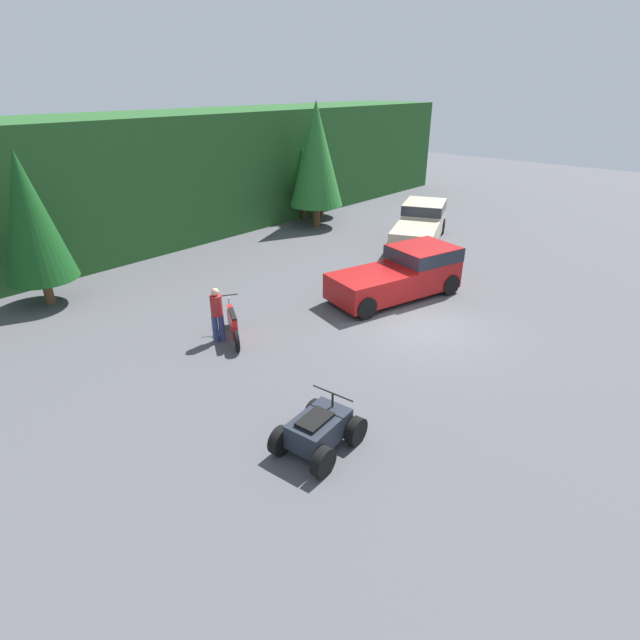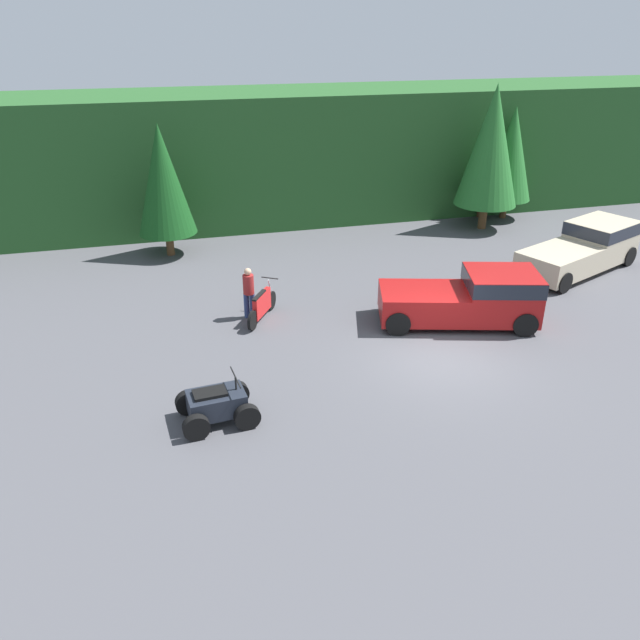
{
  "view_description": "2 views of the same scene",
  "coord_description": "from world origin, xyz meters",
  "px_view_note": "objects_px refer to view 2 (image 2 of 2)",
  "views": [
    {
      "loc": [
        -13.28,
        -7.34,
        7.34
      ],
      "look_at": [
        -3.31,
        1.53,
        0.95
      ],
      "focal_mm": 28.0,
      "sensor_mm": 36.0,
      "label": 1
    },
    {
      "loc": [
        -7.57,
        -14.63,
        9.1
      ],
      "look_at": [
        -3.31,
        1.53,
        0.95
      ],
      "focal_mm": 35.0,
      "sensor_mm": 36.0,
      "label": 2
    }
  ],
  "objects_px": {
    "dirt_bike": "(262,306)",
    "rider_person": "(249,291)",
    "pickup_truck_red": "(472,297)",
    "quad_atv": "(217,405)",
    "pickup_truck_second": "(586,246)"
  },
  "relations": [
    {
      "from": "pickup_truck_red",
      "to": "pickup_truck_second",
      "type": "xyz_separation_m",
      "value": [
        6.65,
        3.33,
        0.0
      ]
    },
    {
      "from": "pickup_truck_second",
      "to": "rider_person",
      "type": "relative_size",
      "value": 3.36
    },
    {
      "from": "dirt_bike",
      "to": "quad_atv",
      "type": "distance_m",
      "value": 5.87
    },
    {
      "from": "pickup_truck_second",
      "to": "dirt_bike",
      "type": "height_order",
      "value": "pickup_truck_second"
    },
    {
      "from": "dirt_bike",
      "to": "rider_person",
      "type": "relative_size",
      "value": 1.14
    },
    {
      "from": "quad_atv",
      "to": "pickup_truck_second",
      "type": "bearing_deg",
      "value": 18.42
    },
    {
      "from": "rider_person",
      "to": "pickup_truck_red",
      "type": "bearing_deg",
      "value": -81.72
    },
    {
      "from": "pickup_truck_red",
      "to": "rider_person",
      "type": "xyz_separation_m",
      "value": [
        -6.95,
        2.23,
        0.02
      ]
    },
    {
      "from": "quad_atv",
      "to": "rider_person",
      "type": "height_order",
      "value": "rider_person"
    },
    {
      "from": "rider_person",
      "to": "pickup_truck_second",
      "type": "bearing_deg",
      "value": -59.28
    },
    {
      "from": "quad_atv",
      "to": "rider_person",
      "type": "relative_size",
      "value": 1.14
    },
    {
      "from": "pickup_truck_second",
      "to": "rider_person",
      "type": "bearing_deg",
      "value": 161.71
    },
    {
      "from": "pickup_truck_red",
      "to": "dirt_bike",
      "type": "distance_m",
      "value": 6.88
    },
    {
      "from": "pickup_truck_red",
      "to": "rider_person",
      "type": "distance_m",
      "value": 7.3
    },
    {
      "from": "pickup_truck_second",
      "to": "dirt_bike",
      "type": "distance_m",
      "value": 13.28
    }
  ]
}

